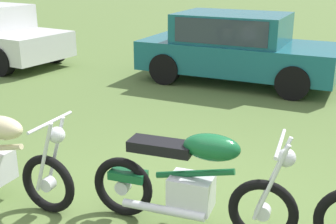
% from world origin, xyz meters
% --- Properties ---
extents(motorcycle_green, '(1.99, 0.64, 1.02)m').
position_xyz_m(motorcycle_green, '(-0.02, 0.31, 0.49)').
color(motorcycle_green, black).
rests_on(motorcycle_green, ground).
extents(car_teal, '(4.26, 2.47, 1.43)m').
position_xyz_m(car_teal, '(-0.25, 5.97, 0.80)').
color(car_teal, '#19606B').
rests_on(car_teal, ground).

